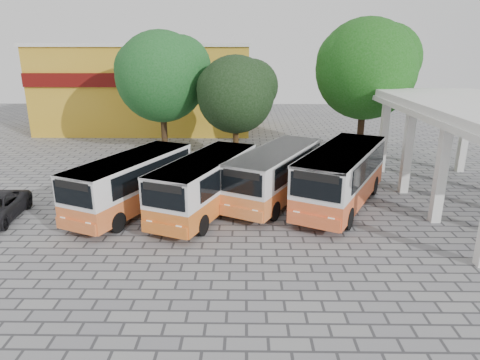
{
  "coord_description": "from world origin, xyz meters",
  "views": [
    {
      "loc": [
        -1.31,
        -17.41,
        8.15
      ],
      "look_at": [
        -1.57,
        3.61,
        1.5
      ],
      "focal_mm": 32.0,
      "sensor_mm": 36.0,
      "label": 1
    }
  ],
  "objects_px": {
    "bus_far_left": "(132,180)",
    "bus_centre_right": "(276,172)",
    "bus_far_right": "(342,174)",
    "bus_centre_left": "(206,182)"
  },
  "relations": [
    {
      "from": "bus_far_left",
      "to": "bus_centre_left",
      "type": "bearing_deg",
      "value": 20.13
    },
    {
      "from": "bus_centre_left",
      "to": "bus_centre_right",
      "type": "height_order",
      "value": "bus_centre_right"
    },
    {
      "from": "bus_centre_left",
      "to": "bus_far_right",
      "type": "height_order",
      "value": "bus_far_right"
    },
    {
      "from": "bus_centre_right",
      "to": "bus_far_right",
      "type": "bearing_deg",
      "value": 14.81
    },
    {
      "from": "bus_centre_left",
      "to": "bus_far_right",
      "type": "relative_size",
      "value": 0.91
    },
    {
      "from": "bus_far_left",
      "to": "bus_centre_right",
      "type": "height_order",
      "value": "bus_centre_right"
    },
    {
      "from": "bus_far_left",
      "to": "bus_far_right",
      "type": "distance_m",
      "value": 10.78
    },
    {
      "from": "bus_far_left",
      "to": "bus_centre_right",
      "type": "xyz_separation_m",
      "value": [
        7.38,
        1.49,
        0.02
      ]
    },
    {
      "from": "bus_far_right",
      "to": "bus_centre_left",
      "type": "bearing_deg",
      "value": -144.34
    },
    {
      "from": "bus_far_left",
      "to": "bus_far_right",
      "type": "bearing_deg",
      "value": 27.73
    }
  ]
}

